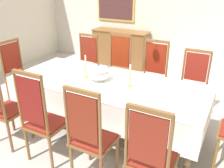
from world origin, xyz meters
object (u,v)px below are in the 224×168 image
object	(u,v)px
soup_tureen	(99,73)
chair_south_b	(42,118)
chair_south_c	(90,135)
chair_south_d	(150,156)
dining_table	(107,87)
sideboard	(120,48)
candlestick_west	(86,69)
spoon_secondary	(75,63)
bowl_near_left	(168,81)
bowl_far_left	(106,69)
chair_head_west	(18,73)
chair_north_a	(86,64)
chair_north_b	(117,68)
chair_north_c	(153,75)
spoon_primary	(175,83)
bowl_near_right	(80,63)
chair_south_a	(2,106)
candlestick_east	(130,78)
chair_north_d	(193,84)

from	to	relation	value
soup_tureen	chair_south_b	bearing A→B (deg)	-101.89
chair_south_c	chair_south_d	size ratio (longest dim) A/B	1.02
dining_table	sideboard	world-z (taller)	sideboard
sideboard	candlestick_west	bearing A→B (deg)	106.39
soup_tureen	spoon_secondary	distance (m)	0.90
bowl_near_left	soup_tureen	bearing A→B (deg)	-156.70
chair_south_b	bowl_far_left	world-z (taller)	chair_south_b
chair_south_b	soup_tureen	world-z (taller)	chair_south_b
chair_head_west	bowl_near_left	bearing A→B (deg)	98.51
chair_north_a	chair_north_b	xyz separation A→B (m)	(0.68, 0.01, 0.03)
chair_head_west	candlestick_west	distance (m)	1.47
chair_north_b	chair_north_c	distance (m)	0.67
chair_north_b	bowl_near_left	xyz separation A→B (m)	(1.08, -0.59, 0.17)
chair_south_d	chair_head_west	size ratio (longest dim) A/B	1.00
chair_south_b	chair_head_west	xyz separation A→B (m)	(-1.45, 0.97, -0.02)
bowl_far_left	chair_north_c	bearing A→B (deg)	42.92
chair_north_b	spoon_primary	bearing A→B (deg)	154.62
chair_south_d	spoon_secondary	bearing A→B (deg)	142.87
bowl_near_left	bowl_near_right	size ratio (longest dim) A/B	0.81
chair_north_b	chair_south_d	bearing A→B (deg)	124.66
chair_south_a	sideboard	bearing A→B (deg)	92.19
spoon_secondary	sideboard	xyz separation A→B (m)	(-0.26, 2.27, -0.31)
candlestick_west	candlestick_east	bearing A→B (deg)	0.00
chair_south_d	chair_head_west	world-z (taller)	chair_head_west
bowl_near_right	bowl_near_left	bearing A→B (deg)	-2.47
chair_north_a	soup_tureen	world-z (taller)	chair_north_a
dining_table	candlestick_east	bearing A→B (deg)	0.00
candlestick_west	bowl_far_left	distance (m)	0.44
chair_north_c	sideboard	xyz separation A→B (m)	(-1.50, 1.78, -0.14)
sideboard	chair_south_b	bearing A→B (deg)	102.51
chair_south_d	bowl_near_left	bearing A→B (deg)	100.56
chair_south_a	chair_north_d	bearing A→B (deg)	43.67
soup_tureen	sideboard	bearing A→B (deg)	110.54
sideboard	chair_south_d	bearing A→B (deg)	120.23
sideboard	candlestick_east	bearing A→B (deg)	118.75
chair_head_west	bowl_near_right	size ratio (longest dim) A/B	6.24
candlestick_west	spoon_secondary	xyz separation A→B (m)	(-0.54, 0.47, -0.13)
chair_south_c	bowl_near_left	xyz separation A→B (m)	(0.41, 1.34, 0.19)
chair_south_a	chair_head_west	size ratio (longest dim) A/B	1.01
chair_south_c	chair_north_c	world-z (taller)	chair_north_c
chair_south_c	bowl_far_left	world-z (taller)	chair_south_c
chair_north_a	candlestick_west	size ratio (longest dim) A/B	3.34
chair_south_a	chair_south_c	xyz separation A→B (m)	(1.35, -0.00, 0.00)
chair_head_west	sideboard	size ratio (longest dim) A/B	0.80
candlestick_west	spoon_secondary	size ratio (longest dim) A/B	1.96
chair_north_c	spoon_primary	distance (m)	0.78
bowl_far_left	sideboard	world-z (taller)	sideboard
chair_north_a	chair_south_d	world-z (taller)	chair_south_d
chair_south_a	bowl_far_left	world-z (taller)	chair_south_a
chair_north_a	soup_tureen	size ratio (longest dim) A/B	3.73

